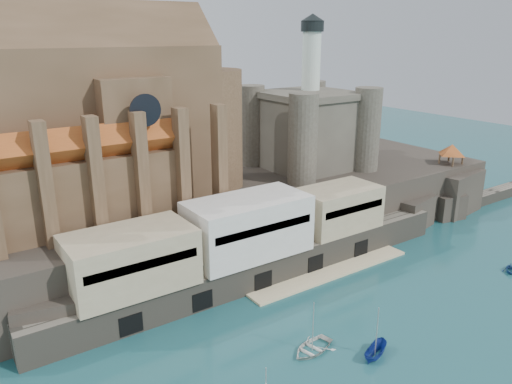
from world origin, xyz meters
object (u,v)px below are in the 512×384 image
Objects in this scene: boat_2 at (375,356)px; castle_keep at (308,126)px; church at (103,127)px; pavilion at (452,151)px.

castle_keep is at bearing -49.10° from boat_2.
boat_2 is at bearing -120.34° from castle_keep.
pavilion is (66.13, -15.85, -9.40)m from church.
church is 40.39m from castle_keep.
castle_keep is 51.52m from boat_2.
castle_keep is 6.54× the size of boat_2.
boat_2 is at bearing -152.21° from pavilion.
pavilion reaches higher than boat_2.
castle_keep is 4.58× the size of pavilion.
castle_keep is at bearing 149.82° from pavilion.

